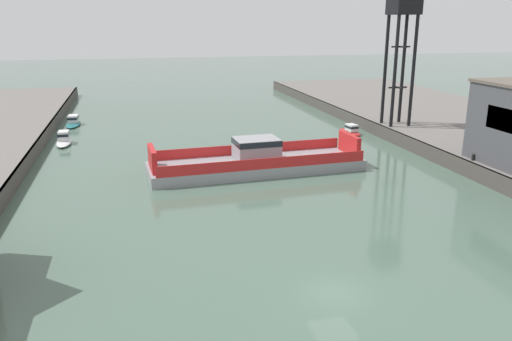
{
  "coord_description": "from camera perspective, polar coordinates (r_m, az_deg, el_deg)",
  "views": [
    {
      "loc": [
        -10.77,
        -24.44,
        15.31
      ],
      "look_at": [
        0.0,
        19.08,
        2.0
      ],
      "focal_mm": 35.52,
      "sensor_mm": 36.0,
      "label": 1
    }
  ],
  "objects": [
    {
      "name": "crane_tower",
      "position": [
        70.72,
        16.26,
        16.37
      ],
      "size": [
        3.44,
        3.44,
        17.89
      ],
      "color": "black",
      "rests_on": "quay_right"
    },
    {
      "name": "chain_ferry",
      "position": [
        53.33,
        0.05,
        1.06
      ],
      "size": [
        22.82,
        7.51,
        3.55
      ],
      "color": "#939399",
      "rests_on": "ground"
    },
    {
      "name": "moored_boat_near_right",
      "position": [
        82.15,
        -19.89,
        5.21
      ],
      "size": [
        2.25,
        6.21,
        1.51
      ],
      "color": "#237075",
      "rests_on": "ground"
    },
    {
      "name": "moored_boat_near_left",
      "position": [
        72.57,
        10.61,
        4.49
      ],
      "size": [
        2.27,
        5.06,
        1.4
      ],
      "color": "red",
      "rests_on": "ground"
    },
    {
      "name": "ground_plane",
      "position": [
        30.79,
        8.81,
        -13.5
      ],
      "size": [
        400.0,
        400.0,
        0.0
      ],
      "primitive_type": "plane",
      "color": "#4C6656"
    },
    {
      "name": "bollard_right_far",
      "position": [
        55.74,
        23.26,
        1.45
      ],
      "size": [
        0.32,
        0.32,
        0.71
      ],
      "color": "black",
      "rests_on": "quay_right"
    },
    {
      "name": "moored_boat_mid_left",
      "position": [
        69.77,
        -20.82,
        3.3
      ],
      "size": [
        1.79,
        5.38,
        1.68
      ],
      "color": "white",
      "rests_on": "ground"
    }
  ]
}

